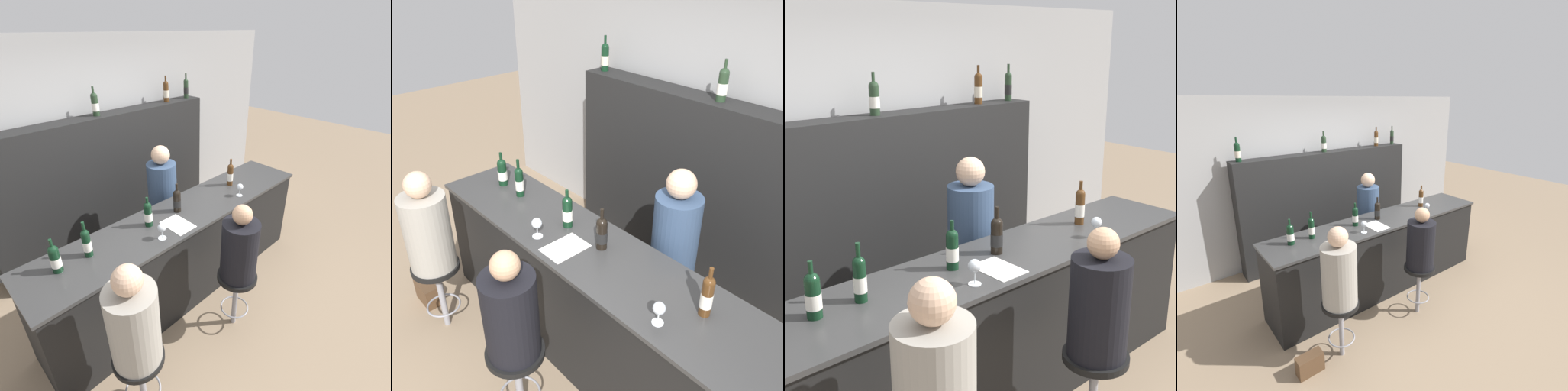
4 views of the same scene
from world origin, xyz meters
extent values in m
plane|color=#8C755B|center=(0.00, 0.00, 0.00)|extent=(16.00, 16.00, 0.00)
cube|color=#9E9E9E|center=(0.00, 1.90, 1.30)|extent=(6.40, 0.05, 2.60)
cube|color=black|center=(0.00, 0.30, 0.49)|extent=(3.15, 0.60, 0.98)
cube|color=#333333|center=(0.00, 0.30, 1.00)|extent=(3.19, 0.64, 0.03)
cube|color=black|center=(0.00, 1.67, 0.88)|extent=(2.99, 0.28, 1.75)
cylinder|color=black|center=(-1.25, 0.36, 1.11)|extent=(0.08, 0.08, 0.20)
cylinder|color=white|center=(-1.25, 0.36, 1.10)|extent=(0.08, 0.08, 0.08)
sphere|color=black|center=(-1.25, 0.36, 1.21)|extent=(0.08, 0.08, 0.08)
cylinder|color=black|center=(-1.25, 0.36, 1.27)|extent=(0.02, 0.02, 0.08)
cylinder|color=black|center=(-1.00, 0.36, 1.12)|extent=(0.07, 0.07, 0.22)
cylinder|color=white|center=(-1.00, 0.36, 1.11)|extent=(0.07, 0.07, 0.09)
sphere|color=black|center=(-1.00, 0.36, 1.23)|extent=(0.07, 0.07, 0.07)
cylinder|color=black|center=(-1.00, 0.36, 1.29)|extent=(0.02, 0.02, 0.10)
cylinder|color=black|center=(-0.39, 0.36, 1.12)|extent=(0.07, 0.07, 0.21)
cylinder|color=white|center=(-0.39, 0.36, 1.11)|extent=(0.08, 0.08, 0.08)
sphere|color=black|center=(-0.39, 0.36, 1.22)|extent=(0.07, 0.07, 0.07)
cylinder|color=black|center=(-0.39, 0.36, 1.28)|extent=(0.02, 0.02, 0.08)
cylinder|color=black|center=(-0.03, 0.36, 1.11)|extent=(0.08, 0.08, 0.20)
cylinder|color=black|center=(-0.03, 0.36, 1.10)|extent=(0.08, 0.08, 0.08)
sphere|color=black|center=(-0.03, 0.36, 1.21)|extent=(0.08, 0.08, 0.08)
cylinder|color=black|center=(-0.03, 0.36, 1.27)|extent=(0.02, 0.02, 0.10)
cylinder|color=#4C2D14|center=(0.80, 0.36, 1.13)|extent=(0.07, 0.07, 0.23)
cylinder|color=white|center=(0.80, 0.36, 1.12)|extent=(0.07, 0.07, 0.09)
sphere|color=#4C2D14|center=(0.80, 0.36, 1.24)|extent=(0.07, 0.07, 0.07)
cylinder|color=#4C2D14|center=(0.80, 0.36, 1.30)|extent=(0.02, 0.02, 0.08)
cylinder|color=#233823|center=(-0.07, 1.67, 1.86)|extent=(0.08, 0.08, 0.22)
cylinder|color=white|center=(-0.07, 1.67, 1.85)|extent=(0.08, 0.08, 0.09)
sphere|color=#233823|center=(-0.07, 1.67, 1.97)|extent=(0.08, 0.08, 0.08)
cylinder|color=#233823|center=(-0.07, 1.67, 2.03)|extent=(0.02, 0.02, 0.09)
cylinder|color=#4C2D14|center=(0.98, 1.67, 1.87)|extent=(0.07, 0.07, 0.23)
cylinder|color=beige|center=(0.98, 1.67, 1.86)|extent=(0.07, 0.07, 0.09)
sphere|color=#4C2D14|center=(0.98, 1.67, 1.98)|extent=(0.07, 0.07, 0.07)
cylinder|color=#4C2D14|center=(0.98, 1.67, 2.04)|extent=(0.02, 0.02, 0.09)
cylinder|color=#233823|center=(1.35, 1.67, 1.86)|extent=(0.07, 0.07, 0.23)
cylinder|color=black|center=(1.35, 1.67, 1.85)|extent=(0.07, 0.07, 0.09)
sphere|color=#233823|center=(1.35, 1.67, 1.98)|extent=(0.07, 0.07, 0.07)
cylinder|color=#233823|center=(1.35, 1.67, 2.04)|extent=(0.02, 0.02, 0.09)
cylinder|color=silver|center=(-0.43, 0.12, 1.02)|extent=(0.08, 0.08, 0.00)
cylinder|color=silver|center=(-0.43, 0.12, 1.05)|extent=(0.01, 0.01, 0.07)
sphere|color=silver|center=(-0.43, 0.12, 1.12)|extent=(0.07, 0.07, 0.07)
cylinder|color=silver|center=(0.68, 0.12, 1.02)|extent=(0.07, 0.07, 0.00)
cylinder|color=silver|center=(0.68, 0.12, 1.05)|extent=(0.01, 0.01, 0.07)
sphere|color=silver|center=(0.68, 0.12, 1.12)|extent=(0.07, 0.07, 0.07)
cube|color=white|center=(-0.19, 0.18, 1.02)|extent=(0.21, 0.30, 0.00)
cylinder|color=gray|center=(-1.10, -0.41, 0.30)|extent=(0.05, 0.05, 0.60)
torus|color=gray|center=(-1.10, -0.41, 0.21)|extent=(0.28, 0.28, 0.02)
cylinder|color=black|center=(-1.10, -0.41, 0.62)|extent=(0.37, 0.37, 0.04)
cylinder|color=gray|center=(-1.10, -0.41, 0.94)|extent=(0.35, 0.35, 0.61)
sphere|color=#D8AD8C|center=(-1.10, -0.41, 1.35)|extent=(0.20, 0.20, 0.20)
cylinder|color=gray|center=(0.01, -0.41, 0.30)|extent=(0.05, 0.05, 0.60)
torus|color=gray|center=(0.01, -0.41, 0.21)|extent=(0.28, 0.28, 0.02)
cylinder|color=black|center=(0.01, -0.41, 0.62)|extent=(0.37, 0.37, 0.04)
cylinder|color=black|center=(0.01, -0.41, 0.92)|extent=(0.33, 0.33, 0.57)
sphere|color=tan|center=(0.01, -0.41, 1.30)|extent=(0.17, 0.17, 0.17)
cylinder|color=#334766|center=(0.20, 0.88, 0.65)|extent=(0.34, 0.34, 1.31)
sphere|color=#D8AD8C|center=(0.20, 0.88, 1.41)|extent=(0.21, 0.21, 0.21)
camera|label=1|loc=(-1.75, -1.62, 2.65)|focal=28.00mm
camera|label=2|loc=(1.69, -1.32, 2.80)|focal=40.00mm
camera|label=3|loc=(-2.24, -1.95, 2.35)|focal=50.00mm
camera|label=4|loc=(-2.40, -2.62, 2.56)|focal=28.00mm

